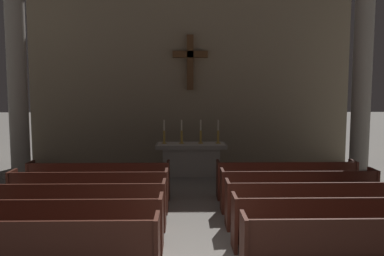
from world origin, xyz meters
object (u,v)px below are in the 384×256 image
object	(u,v)px
candlestick_inner_right	(201,136)
column_left_second	(18,85)
pew_left_row_3	(77,205)
candlestick_inner_left	(182,136)
candlestick_outer_left	(164,136)
candlestick_outer_right	(218,136)
pew_right_row_3	(313,204)
pew_right_row_4	(298,190)
altar	(191,158)
pew_left_row_1	(37,249)
pew_right_row_5	(286,180)
column_right_second	(362,85)
pew_left_row_2	(60,224)
pew_right_row_1	(361,246)
pew_left_row_5	(100,180)
pew_right_row_2	(334,222)
pew_left_row_4	(90,191)

from	to	relation	value
candlestick_inner_right	column_left_second	bearing A→B (deg)	-178.48
pew_left_row_3	column_left_second	distance (m)	6.02
candlestick_inner_left	pew_left_row_3	bearing A→B (deg)	-112.71
pew_left_row_3	column_left_second	world-z (taller)	column_left_second
candlestick_outer_left	candlestick_outer_right	bearing A→B (deg)	0.00
pew_right_row_3	candlestick_outer_left	size ratio (longest dim) A/B	4.60
pew_right_row_4	altar	world-z (taller)	altar
pew_left_row_1	candlestick_outer_left	size ratio (longest dim) A/B	4.60
candlestick_inner_right	pew_right_row_5	bearing A→B (deg)	-53.52
pew_left_row_3	pew_right_row_4	bearing A→B (deg)	12.71
pew_left_row_3	column_right_second	bearing A→B (deg)	31.51
pew_left_row_2	pew_right_row_1	distance (m)	4.74
pew_right_row_3	pew_left_row_1	bearing A→B (deg)	-155.71
pew_right_row_5	column_right_second	distance (m)	4.60
pew_left_row_3	pew_right_row_5	xyz separation A→B (m)	(4.62, 2.09, 0.00)
column_right_second	altar	xyz separation A→B (m)	(-5.29, 0.15, -2.32)
pew_left_row_5	pew_right_row_1	size ratio (longest dim) A/B	1.00
pew_left_row_1	candlestick_outer_right	bearing A→B (deg)	65.36
pew_right_row_4	column_right_second	world-z (taller)	column_right_second
pew_left_row_1	column_right_second	xyz separation A→B (m)	(7.60, 6.74, 2.38)
pew_left_row_1	pew_left_row_2	bearing A→B (deg)	90.00
pew_left_row_1	pew_left_row_5	world-z (taller)	same
pew_right_row_2	candlestick_outer_right	distance (m)	6.08
pew_right_row_1	pew_left_row_2	bearing A→B (deg)	167.29
pew_left_row_2	pew_left_row_3	size ratio (longest dim) A/B	1.00
pew_right_row_1	candlestick_inner_right	bearing A→B (deg)	106.27
pew_left_row_1	candlestick_outer_left	distance (m)	7.09
column_right_second	candlestick_inner_right	bearing A→B (deg)	178.29
pew_left_row_2	pew_right_row_3	world-z (taller)	same
pew_right_row_5	candlestick_inner_right	xyz separation A→B (m)	(-2.01, 2.72, 0.78)
pew_right_row_2	column_right_second	world-z (taller)	column_right_second
pew_right_row_3	candlestick_outer_right	xyz separation A→B (m)	(-1.46, 4.81, 0.78)
pew_left_row_3	pew_right_row_3	world-z (taller)	same
column_right_second	pew_right_row_4	bearing A→B (deg)	-129.46
altar	candlestick_inner_left	bearing A→B (deg)	-180.00
pew_right_row_3	pew_left_row_3	bearing A→B (deg)	180.00
pew_left_row_5	pew_right_row_4	size ratio (longest dim) A/B	1.00
pew_right_row_1	column_right_second	xyz separation A→B (m)	(2.98, 6.74, 2.38)
pew_right_row_4	column_left_second	world-z (taller)	column_left_second
pew_left_row_4	pew_left_row_5	size ratio (longest dim) A/B	1.00
pew_left_row_1	candlestick_outer_right	xyz separation A→B (m)	(3.16, 6.89, 0.78)
pew_right_row_1	candlestick_outer_left	bearing A→B (deg)	114.64
candlestick_inner_left	pew_right_row_5	bearing A→B (deg)	-46.17
pew_left_row_3	candlestick_outer_left	bearing A→B (deg)	73.09
column_right_second	candlestick_inner_left	distance (m)	5.81
altar	pew_left_row_1	bearing A→B (deg)	-108.54
pew_right_row_3	pew_right_row_4	world-z (taller)	same
candlestick_outer_left	candlestick_inner_left	distance (m)	0.55
pew_left_row_2	column_right_second	world-z (taller)	column_right_second
pew_right_row_5	candlestick_inner_right	distance (m)	3.47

